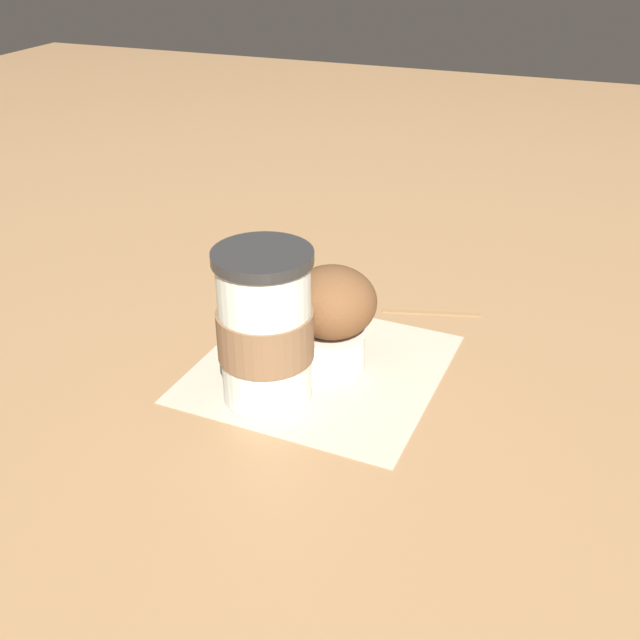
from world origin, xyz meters
TOP-DOWN VIEW (x-y plane):
  - ground_plane at (0.00, 0.00)m, footprint 3.00×3.00m
  - paper_napkin at (0.00, 0.00)m, footprint 0.24×0.24m
  - coffee_cup at (-0.06, 0.03)m, footprint 0.09×0.09m
  - muffin at (0.01, -0.01)m, footprint 0.09×0.09m
  - banana at (0.10, 0.05)m, footprint 0.13×0.12m
  - wooden_stirrer at (0.15, -0.08)m, footprint 0.04×0.11m

SIDE VIEW (x-z plane):
  - ground_plane at x=0.00m, z-range 0.00..0.00m
  - paper_napkin at x=0.00m, z-range 0.00..0.00m
  - wooden_stirrer at x=0.15m, z-range 0.00..0.00m
  - banana at x=0.10m, z-range 0.00..0.03m
  - muffin at x=0.01m, z-range 0.01..0.11m
  - coffee_cup at x=-0.06m, z-range 0.00..0.15m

